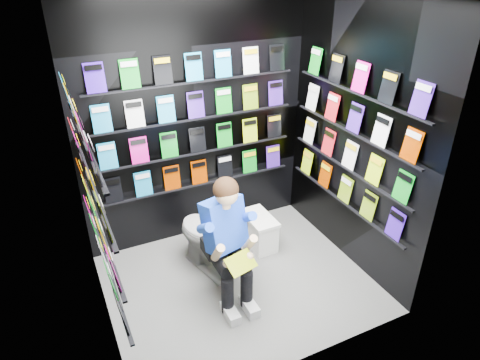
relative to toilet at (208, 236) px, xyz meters
name	(u,v)px	position (x,y,z in m)	size (l,w,h in m)	color
floor	(239,283)	(0.16, -0.35, -0.37)	(2.40, 2.40, 0.00)	slate
wall_back	(196,122)	(0.16, 0.65, 0.93)	(2.40, 0.04, 2.60)	black
wall_front	(306,223)	(0.16, -1.35, 0.93)	(2.40, 0.04, 2.60)	black
wall_left	(86,193)	(-1.04, -0.35, 0.93)	(0.04, 2.00, 2.60)	black
wall_right	(355,137)	(1.36, -0.35, 0.93)	(0.04, 2.00, 2.60)	black
comics_back	(197,123)	(0.16, 0.62, 0.94)	(2.10, 0.06, 1.37)	red
comics_left	(91,192)	(-1.01, -0.35, 0.94)	(0.06, 1.70, 1.37)	red
comics_right	(353,137)	(1.33, -0.35, 0.94)	(0.06, 1.70, 1.37)	red
toilet	(208,236)	(0.00, 0.00, 0.00)	(0.42, 0.75, 0.73)	white
longbox	(259,232)	(0.62, 0.10, -0.20)	(0.24, 0.44, 0.33)	white
longbox_lid	(259,218)	(0.62, 0.10, -0.02)	(0.26, 0.46, 0.03)	white
reader	(223,224)	(0.00, -0.38, 0.37)	(0.48, 0.70, 1.29)	blue
held_comic	(241,263)	(0.00, -0.73, 0.21)	(0.25, 0.01, 0.17)	green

